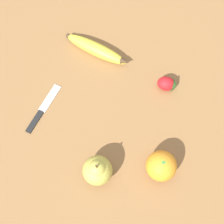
{
  "coord_description": "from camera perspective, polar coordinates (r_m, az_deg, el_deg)",
  "views": [
    {
      "loc": [
        0.36,
        0.17,
        0.83
      ],
      "look_at": [
        0.08,
        0.01,
        0.03
      ],
      "focal_mm": 50.0,
      "sensor_mm": 36.0,
      "label": 1
    }
  ],
  "objects": [
    {
      "name": "ground_plane",
      "position": [
        0.92,
        1.99,
        3.61
      ],
      "size": [
        3.0,
        3.0,
        0.0
      ],
      "primitive_type": "plane",
      "color": "olive"
    },
    {
      "name": "banana",
      "position": [
        0.97,
        -2.81,
        11.37
      ],
      "size": [
        0.04,
        0.22,
        0.04
      ],
      "rotation": [
        0.0,
        0.0,
        1.58
      ],
      "color": "yellow",
      "rests_on": "ground_plane"
    },
    {
      "name": "orange",
      "position": [
        0.82,
        8.99,
        -9.71
      ],
      "size": [
        0.08,
        0.08,
        0.08
      ],
      "color": "orange",
      "rests_on": "ground_plane"
    },
    {
      "name": "strawberry",
      "position": [
        0.93,
        10.11,
        5.07
      ],
      "size": [
        0.05,
        0.07,
        0.04
      ],
      "rotation": [
        0.0,
        0.0,
        1.84
      ],
      "color": "red",
      "rests_on": "ground_plane"
    },
    {
      "name": "paring_knife",
      "position": [
        0.92,
        -12.67,
        0.38
      ],
      "size": [
        0.17,
        0.03,
        0.01
      ],
      "rotation": [
        0.0,
        0.0,
        1.6
      ],
      "color": "silver",
      "rests_on": "ground_plane"
    },
    {
      "name": "pear",
      "position": [
        0.81,
        -2.68,
        -10.57
      ],
      "size": [
        0.08,
        0.08,
        0.1
      ],
      "color": "#B7AD47",
      "rests_on": "ground_plane"
    }
  ]
}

